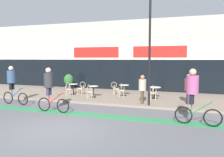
{
  "coord_description": "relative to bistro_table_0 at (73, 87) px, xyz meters",
  "views": [
    {
      "loc": [
        4.4,
        -6.68,
        2.6
      ],
      "look_at": [
        -0.03,
        6.62,
        1.32
      ],
      "focal_mm": 35.0,
      "sensor_mm": 36.0,
      "label": 1
    }
  ],
  "objects": [
    {
      "name": "cafe_chair_1_near",
      "position": [
        1.8,
        -1.24,
        0.0
      ],
      "size": [
        0.41,
        0.58,
        0.9
      ],
      "rotation": [
        0.0,
        0.0,
        1.59
      ],
      "color": "beige",
      "rests_on": "sidewalk_slab"
    },
    {
      "name": "pedestrian_near_end",
      "position": [
        7.53,
        -0.89,
        0.46
      ],
      "size": [
        0.5,
        0.5,
        1.65
      ],
      "rotation": [
        0.0,
        0.0,
        3.34
      ],
      "color": "#382D47",
      "rests_on": "sidewalk_slab"
    },
    {
      "name": "bistro_table_0",
      "position": [
        0.0,
        0.0,
        0.0
      ],
      "size": [
        0.62,
        0.62,
        0.73
      ],
      "color": "black",
      "rests_on": "sidewalk_slab"
    },
    {
      "name": "bistro_table_1",
      "position": [
        1.79,
        -0.61,
        0.0
      ],
      "size": [
        0.63,
        0.63,
        0.73
      ],
      "color": "black",
      "rests_on": "sidewalk_slab"
    },
    {
      "name": "storefront_facade",
      "position": [
        2.9,
        5.25,
        2.15
      ],
      "size": [
        40.0,
        4.06,
        5.59
      ],
      "color": "#B2A899",
      "rests_on": "ground"
    },
    {
      "name": "lamp_post",
      "position": [
        5.54,
        -1.89,
        2.88
      ],
      "size": [
        0.26,
        0.26,
        5.97
      ],
      "color": "black",
      "rests_on": "sidewalk_slab"
    },
    {
      "name": "cafe_chair_3_near",
      "position": [
        5.56,
        -0.37,
        0.0
      ],
      "size": [
        0.42,
        0.58,
        0.9
      ],
      "rotation": [
        0.0,
        0.0,
        1.63
      ],
      "color": "beige",
      "rests_on": "sidewalk_slab"
    },
    {
      "name": "cafe_chair_2_side",
      "position": [
        2.86,
        0.62,
        0.0
      ],
      "size": [
        0.58,
        0.41,
        0.9
      ],
      "rotation": [
        0.0,
        0.0,
        0.03
      ],
      "color": "beige",
      "rests_on": "sidewalk_slab"
    },
    {
      "name": "ground_plane",
      "position": [
        2.9,
        -6.71,
        -0.64
      ],
      "size": [
        120.0,
        120.0,
        0.0
      ],
      "primitive_type": "plane",
      "color": "#5B5B60"
    },
    {
      "name": "sidewalk_slab",
      "position": [
        2.9,
        0.54,
        -0.58
      ],
      "size": [
        40.0,
        5.5,
        0.12
      ],
      "primitive_type": "cube",
      "color": "gray",
      "rests_on": "ground"
    },
    {
      "name": "cyclist_2",
      "position": [
        7.66,
        -4.37,
        0.67
      ],
      "size": [
        1.76,
        0.57,
        2.22
      ],
      "rotation": [
        0.0,
        0.0,
        -0.1
      ],
      "color": "black",
      "rests_on": "ground"
    },
    {
      "name": "bike_lane_stripe",
      "position": [
        2.9,
        -4.32,
        -0.63
      ],
      "size": [
        36.0,
        0.7,
        0.01
      ],
      "primitive_type": "cube",
      "color": "#2D844C",
      "rests_on": "ground"
    },
    {
      "name": "cafe_chair_0_near",
      "position": [
        -0.0,
        -0.63,
        0.0
      ],
      "size": [
        0.42,
        0.59,
        0.9
      ],
      "rotation": [
        0.0,
        0.0,
        1.51
      ],
      "color": "beige",
      "rests_on": "sidewalk_slab"
    },
    {
      "name": "bistro_table_2",
      "position": [
        3.49,
        0.62,
        -0.0
      ],
      "size": [
        0.66,
        0.66,
        0.72
      ],
      "color": "black",
      "rests_on": "sidewalk_slab"
    },
    {
      "name": "bistro_table_3",
      "position": [
        5.56,
        0.25,
        0.0
      ],
      "size": [
        0.8,
        0.8,
        0.71
      ],
      "color": "black",
      "rests_on": "sidewalk_slab"
    },
    {
      "name": "pedestrian_far_end",
      "position": [
        5.12,
        -1.56,
        0.43
      ],
      "size": [
        0.43,
        0.43,
        1.59
      ],
      "rotation": [
        0.0,
        0.0,
        3.1
      ],
      "color": "#4C3D2D",
      "rests_on": "sidewalk_slab"
    },
    {
      "name": "planter_pot",
      "position": [
        -1.55,
        2.1,
        0.18
      ],
      "size": [
        0.75,
        0.75,
        1.24
      ],
      "color": "#232326",
      "rests_on": "sidewalk_slab"
    },
    {
      "name": "cyclist_1",
      "position": [
        -1.96,
        -3.51,
        0.64
      ],
      "size": [
        1.79,
        0.51,
        2.18
      ],
      "rotation": [
        0.0,
        0.0,
        -0.05
      ],
      "color": "black",
      "rests_on": "ground"
    },
    {
      "name": "cyclist_0",
      "position": [
        1.1,
        -4.37,
        0.64
      ],
      "size": [
        1.75,
        0.48,
        2.17
      ],
      "rotation": [
        0.0,
        0.0,
        -0.02
      ],
      "color": "black",
      "rests_on": "ground"
    },
    {
      "name": "cafe_chair_0_side",
      "position": [
        0.63,
        0.01,
        0.0
      ],
      "size": [
        0.59,
        0.44,
        0.9
      ],
      "rotation": [
        0.0,
        0.0,
        3.24
      ],
      "color": "beige",
      "rests_on": "sidewalk_slab"
    },
    {
      "name": "cafe_chair_2_near",
      "position": [
        3.49,
        -0.01,
        0.0
      ],
      "size": [
        0.44,
        0.59,
        0.9
      ],
      "rotation": [
        0.0,
        0.0,
        1.68
      ],
      "color": "beige",
      "rests_on": "sidewalk_slab"
    }
  ]
}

